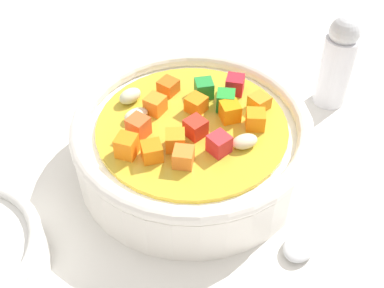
# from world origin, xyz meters

# --- Properties ---
(ground_plane) EXTENTS (1.40, 1.40, 0.02)m
(ground_plane) POSITION_xyz_m (0.00, 0.00, -0.01)
(ground_plane) COLOR silver
(soup_bowl_main) EXTENTS (0.20, 0.20, 0.06)m
(soup_bowl_main) POSITION_xyz_m (0.00, -0.00, 0.03)
(soup_bowl_main) COLOR white
(soup_bowl_main) RESTS_ON ground_plane
(pepper_shaker) EXTENTS (0.03, 0.03, 0.09)m
(pepper_shaker) POSITION_xyz_m (-0.15, -0.05, 0.05)
(pepper_shaker) COLOR silver
(pepper_shaker) RESTS_ON ground_plane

